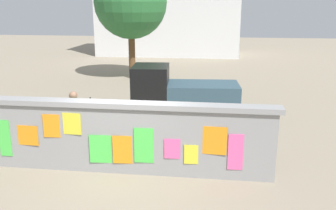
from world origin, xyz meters
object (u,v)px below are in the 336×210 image
(bicycle_near, at_px, (179,142))
(tree_roadside, at_px, (131,2))
(motorcycle, at_px, (72,111))
(person_walking, at_px, (74,114))
(auto_rickshaw_truck, at_px, (180,93))

(bicycle_near, xyz_separation_m, tree_roadside, (-3.56, 10.24, 3.59))
(motorcycle, xyz_separation_m, person_walking, (0.89, -1.96, 0.52))
(person_walking, distance_m, tree_roadside, 10.56)
(motorcycle, xyz_separation_m, bicycle_near, (3.74, -2.09, -0.10))
(tree_roadside, bearing_deg, auto_rickshaw_truck, -64.99)
(motorcycle, bearing_deg, person_walking, -65.61)
(motorcycle, bearing_deg, auto_rickshaw_truck, 19.04)
(auto_rickshaw_truck, height_order, person_walking, auto_rickshaw_truck)
(bicycle_near, bearing_deg, motorcycle, 150.79)
(motorcycle, bearing_deg, bicycle_near, -29.21)
(auto_rickshaw_truck, height_order, tree_roadside, tree_roadside)
(bicycle_near, bearing_deg, auto_rickshaw_truck, 95.37)
(auto_rickshaw_truck, bearing_deg, bicycle_near, -84.63)
(motorcycle, relative_size, tree_roadside, 0.32)
(auto_rickshaw_truck, xyz_separation_m, person_walking, (-2.54, -3.14, 0.09))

